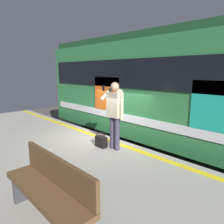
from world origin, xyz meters
The scene contains 9 objects.
ground_plane centered at (0.00, 0.00, 0.00)m, with size 24.33×24.33×0.00m, color #4C4742.
platform centered at (0.00, 2.03, 0.56)m, with size 12.63×4.06×1.11m, color #9E998E.
safety_line centered at (0.00, 0.30, 1.12)m, with size 12.38×0.16×0.01m, color yellow.
track_rail_near centered at (0.00, -1.39, 0.08)m, with size 16.42×0.08×0.16m, color slate.
track_rail_far centered at (0.00, -2.83, 0.08)m, with size 16.42×0.08×0.16m, color slate.
train_carriage centered at (-1.16, -2.10, 2.64)m, with size 10.61×3.11×4.20m.
passenger centered at (-0.93, 0.64, 2.17)m, with size 0.57×0.55×1.78m.
handbag centered at (-0.57, 0.81, 1.28)m, with size 0.34×0.31×0.37m.
bench centered at (-2.21, 3.18, 1.61)m, with size 1.77×0.44×0.90m.
Camera 1 is at (-4.68, 4.37, 3.18)m, focal length 33.28 mm.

